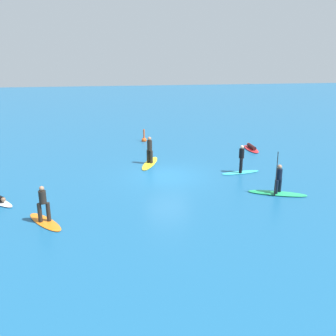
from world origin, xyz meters
The scene contains 7 objects.
ground_plane centered at (0.00, 0.00, 0.00)m, with size 120.00×120.00×0.00m, color #195684.
surfer_on_orange_board centered at (-6.45, -5.71, 0.50)m, with size 2.06×2.48×1.75m.
surfer_on_yellow_board centered at (-0.84, 2.70, 0.48)m, with size 1.77×3.26×1.88m.
surfer_on_teal_board centered at (4.60, -0.13, 0.55)m, with size 2.60×0.95×1.79m.
surfer_on_green_board centered at (5.35, -3.94, 0.38)m, with size 3.13×1.80×2.38m.
surfer_on_red_board centered at (7.32, 5.33, 0.13)m, with size 0.77×2.45×0.40m.
marker_buoy centered at (-0.65, 9.29, 0.18)m, with size 0.42×0.42×1.14m.
Camera 1 is at (-3.29, -21.96, 7.48)m, focal length 40.70 mm.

